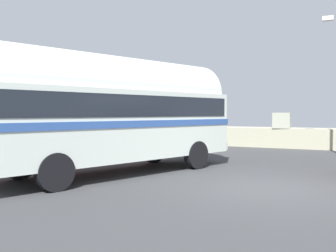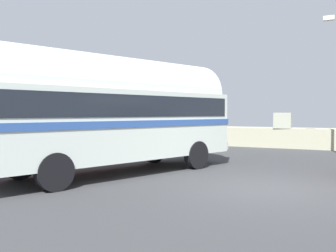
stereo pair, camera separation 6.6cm
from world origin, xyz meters
name	(u,v)px [view 1 (the left image)]	position (x,y,z in m)	size (l,w,h in m)	color
ground	(265,188)	(0.00, 0.00, 0.01)	(32.00, 26.00, 0.02)	#363739
breakwater	(301,134)	(-0.30, 11.83, 0.77)	(31.36, 2.34, 2.49)	#AAA88C
vintage_coach	(115,110)	(-4.71, 0.20, 2.05)	(5.26, 8.88, 3.70)	black
second_coach	(22,110)	(-9.78, 1.13, 2.05)	(5.60, 8.83, 3.70)	black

